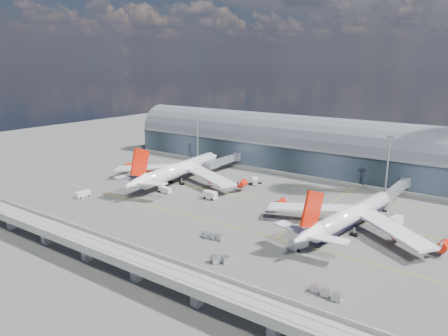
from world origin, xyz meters
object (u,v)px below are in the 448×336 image
Objects in this scene: service_truck_3 at (299,244)px; service_truck_4 at (396,221)px; service_truck_0 at (83,194)px; service_truck_5 at (255,181)px; airliner_left at (178,170)px; cargo_train_2 at (220,260)px; service_truck_2 at (165,190)px; cargo_train_1 at (326,293)px; service_truck_1 at (210,195)px; cargo_train_0 at (213,236)px; floodlight_mast_left at (198,140)px; floodlight_mast_right at (388,165)px; airliner_right at (349,217)px.

service_truck_3 is 40.74m from service_truck_4.
service_truck_0 is 74.91m from service_truck_5.
airliner_left reaches higher than cargo_train_2.
cargo_train_1 is at bearing -106.44° from service_truck_2.
cargo_train_2 is (64.80, -54.93, -5.16)m from airliner_left.
service_truck_1 is 0.98× the size of cargo_train_2.
cargo_train_1 is (42.78, -11.68, 0.07)m from cargo_train_0.
cargo_train_2 is at bearing -47.73° from floodlight_mast_left.
service_truck_2 is at bearing 47.36° from service_truck_0.
service_truck_1 is at bearing 50.43° from cargo_train_1.
floodlight_mast_right reaches higher than service_truck_2.
floodlight_mast_left is 104.57m from cargo_train_0.
service_truck_1 reaches higher than service_truck_4.
airliner_left is at bearing 53.30° from cargo_train_1.
cargo_train_0 is (-25.27, -9.18, -0.68)m from service_truck_3.
service_truck_2 is at bearing -65.53° from floodlight_mast_left.
airliner_right is at bearing 6.52° from cargo_train_1.
service_truck_3 reaches higher than cargo_train_0.
service_truck_0 is 0.79× the size of cargo_train_0.
floodlight_mast_right is 69.26m from service_truck_3.
floodlight_mast_right reaches higher than service_truck_3.
airliner_left is 11.33× the size of service_truck_0.
service_truck_0 is (-16.95, -39.54, -4.84)m from airliner_left.
service_truck_5 reaches higher than service_truck_2.
cargo_train_2 is at bearing -103.24° from service_truck_4.
floodlight_mast_right is at bearing 127.39° from service_truck_4.
airliner_left reaches higher than service_truck_0.
airliner_right is at bearing 5.05° from cargo_train_2.
cargo_train_2 reaches higher than cargo_train_1.
service_truck_5 is (30.21, 18.65, -4.68)m from airliner_left.
floodlight_mast_right is 4.39× the size of cargo_train_2.
airliner_left is 11.67× the size of service_truck_4.
cargo_train_0 is at bearing -111.63° from floodlight_mast_right.
cargo_train_2 is (37.79, -44.28, -0.65)m from service_truck_1.
cargo_train_1 is (17.51, -20.86, -0.61)m from service_truck_3.
floodlight_mast_right is at bearing 15.52° from airliner_left.
airliner_right is 106.11m from service_truck_0.
cargo_train_0 is at bearing -140.40° from service_truck_1.
floodlight_mast_right is 83.99m from cargo_train_0.
airliner_left is at bearing -162.93° from service_truck_4.
airliner_left is 10.45× the size of service_truck_3.
airliner_right reaches higher than service_truck_4.
service_truck_0 reaches higher than cargo_train_0.
service_truck_2 reaches higher than cargo_train_1.
floodlight_mast_left reaches higher than cargo_train_2.
service_truck_5 is 81.31m from cargo_train_2.
service_truck_0 is at bearing 75.40° from cargo_train_1.
service_truck_4 is at bearing 1.87° from cargo_train_2.
service_truck_5 is at bearing 158.36° from airliner_right.
service_truck_0 is 1.07× the size of cargo_train_2.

